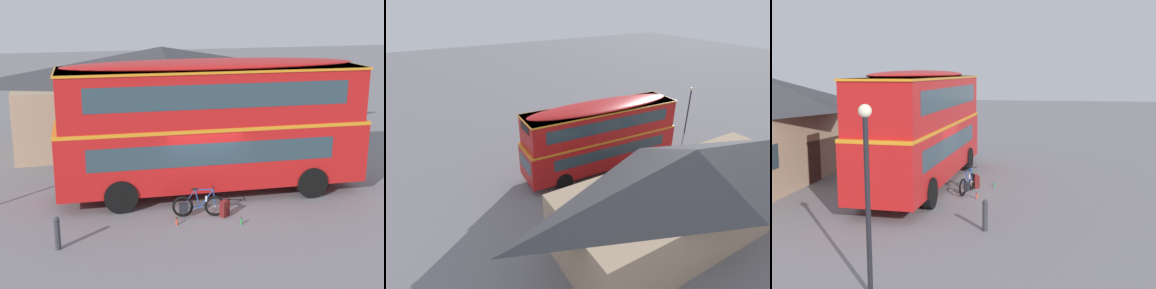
% 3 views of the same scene
% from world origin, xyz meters
% --- Properties ---
extents(ground_plane, '(120.00, 120.00, 0.00)m').
position_xyz_m(ground_plane, '(0.00, 0.00, 0.00)').
color(ground_plane, slate).
extents(double_decker_bus, '(10.87, 3.05, 4.79)m').
position_xyz_m(double_decker_bus, '(0.60, 1.02, 2.65)').
color(double_decker_bus, black).
rests_on(double_decker_bus, ground).
extents(touring_bicycle, '(1.69, 0.53, 0.97)m').
position_xyz_m(touring_bicycle, '(-0.49, -0.96, 0.37)').
color(touring_bicycle, black).
rests_on(touring_bicycle, ground).
extents(backpack_on_ground, '(0.34, 0.33, 0.57)m').
position_xyz_m(backpack_on_ground, '(0.38, -1.18, 0.30)').
color(backpack_on_ground, maroon).
rests_on(backpack_on_ground, ground).
extents(water_bottle_green_metal, '(0.06, 0.06, 0.23)m').
position_xyz_m(water_bottle_green_metal, '(0.67, -1.92, 0.11)').
color(water_bottle_green_metal, green).
rests_on(water_bottle_green_metal, ground).
extents(water_bottle_red_squeeze, '(0.07, 0.07, 0.23)m').
position_xyz_m(water_bottle_red_squeeze, '(-1.27, -1.43, 0.11)').
color(water_bottle_red_squeeze, '#D84C33').
rests_on(water_bottle_red_squeeze, ground).
extents(pub_building, '(13.96, 5.48, 4.65)m').
position_xyz_m(pub_building, '(0.33, 8.36, 2.38)').
color(pub_building, tan).
rests_on(pub_building, ground).
extents(street_lamp, '(0.28, 0.28, 4.10)m').
position_xyz_m(street_lamp, '(-9.32, -0.23, 2.57)').
color(street_lamp, black).
rests_on(street_lamp, ground).
extents(kerb_bollard, '(0.16, 0.16, 0.97)m').
position_xyz_m(kerb_bollard, '(-4.82, -2.17, 0.50)').
color(kerb_bollard, '#333338').
rests_on(kerb_bollard, ground).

